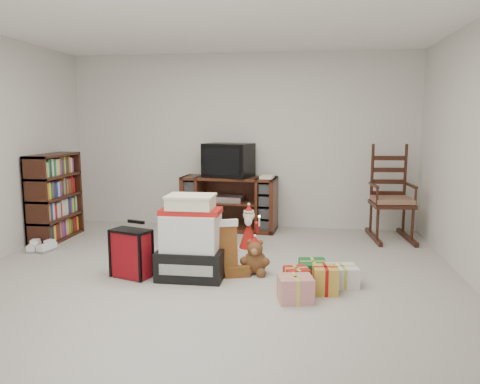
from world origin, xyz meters
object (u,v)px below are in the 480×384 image
Objects in this scene: teddy_bear at (255,259)px; gift_cluster at (313,275)px; crt_television at (228,160)px; bookshelf at (55,198)px; rocking_chair at (391,205)px; red_suitcase at (131,253)px; mrs_claus_figurine at (189,238)px; sneaker_pair at (40,248)px; gift_pile at (191,242)px; tv_stand at (229,203)px; santa_figurine at (249,233)px.

teddy_bear is 0.42× the size of gift_cluster.
teddy_bear is 0.48× the size of crt_television.
bookshelf is at bearing 158.84° from teddy_bear.
red_suitcase is at bearing -149.26° from rocking_chair.
sneaker_pair is (-1.83, 0.03, -0.19)m from mrs_claus_figurine.
rocking_chair is at bearing 10.24° from crt_television.
gift_pile reaches higher than gift_cluster.
teddy_bear is 0.58× the size of mrs_claus_figurine.
tv_stand is 3.90× the size of teddy_bear.
sneaker_pair is 3.32m from gift_cluster.
santa_figurine is 0.68× the size of gift_cluster.
tv_stand is 2.41× the size of santa_figurine.
mrs_claus_figurine reaches higher than santa_figurine.
gift_cluster is (1.15, -2.26, -0.26)m from tv_stand.
tv_stand is at bearing 92.93° from red_suitcase.
tv_stand reaches higher than gift_cluster.
tv_stand is 2.34m from bookshelf.
red_suitcase is 0.82m from mrs_claus_figurine.
rocking_chair is at bearing 26.06° from santa_figurine.
bookshelf is 1.98× the size of red_suitcase.
gift_pile is at bearing -113.25° from santa_figurine.
bookshelf is 1.98× the size of santa_figurine.
red_suitcase is 1.00× the size of santa_figurine.
red_suitcase is at bearing -119.37° from mrs_claus_figurine.
santa_figurine is at bearing 66.92° from gift_pile.
teddy_bear is at bearing -78.81° from santa_figurine.
gift_pile is (-0.04, -2.11, -0.03)m from tv_stand.
teddy_bear is at bearing 32.17° from red_suitcase.
gift_cluster is (3.33, -1.42, -0.42)m from bookshelf.
gift_cluster is (1.19, -0.16, -0.23)m from gift_pile.
crt_television reaches higher than red_suitcase.
crt_television is (0.62, 2.19, 0.75)m from red_suitcase.
teddy_bear is (2.75, -1.07, -0.39)m from bookshelf.
crt_television is at bearing 89.40° from gift_pile.
crt_television is at bearing -159.72° from tv_stand.
bookshelf is 1.35× the size of gift_cluster.
mrs_claus_figurine is (-0.63, -0.40, 0.02)m from santa_figurine.
mrs_claus_figurine is (1.95, -0.63, -0.31)m from bookshelf.
crt_television is (0.22, 1.47, 0.76)m from mrs_claus_figurine.
gift_cluster is at bearing -7.30° from gift_pile.
teddy_bear is at bearing -68.47° from tv_stand.
gift_pile is at bearing -143.92° from rocking_chair.
red_suitcase reaches higher than gift_cluster.
tv_stand is 4.24× the size of sneaker_pair.
bookshelf is at bearing -154.07° from tv_stand.
gift_pile is 0.98× the size of gift_cluster.
rocking_chair is 2.33m from gift_cluster.
mrs_claus_figurine is (-0.23, -1.47, -0.15)m from tv_stand.
red_suitcase is 1.79m from gift_cluster.
bookshelf is 3.20× the size of teddy_bear.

